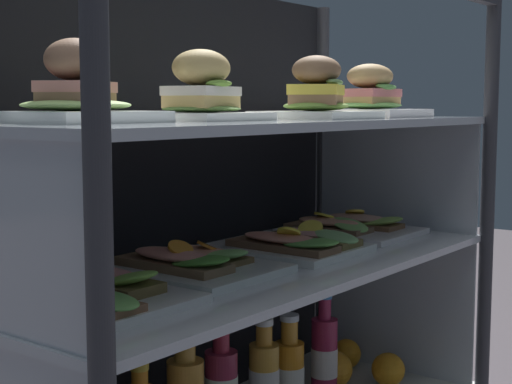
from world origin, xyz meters
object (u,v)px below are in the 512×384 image
juice_bottle_tucked_behind (264,381)px  juice_bottle_back_center (324,355)px  orange_fruit_beside_bottles (334,369)px  open_sandwich_tray_far_right (193,263)px  orange_fruit_near_left_post (388,369)px  orange_fruit_rolled_forward (346,354)px  open_sandwich_tray_far_left (93,292)px  juice_bottle_near_post (289,372)px  plated_roll_sandwich_far_right (77,94)px  plated_roll_sandwich_far_left (202,92)px  plated_roll_sandwich_near_right_corner (370,98)px  plated_roll_sandwich_mid_right (317,95)px  open_sandwich_tray_mid_left (295,243)px  open_sandwich_tray_near_left_corner (350,226)px

juice_bottle_tucked_behind → juice_bottle_back_center: bearing=-3.1°
orange_fruit_beside_bottles → open_sandwich_tray_far_right: bearing=-178.7°
orange_fruit_near_left_post → juice_bottle_back_center: bearing=148.7°
orange_fruit_rolled_forward → juice_bottle_tucked_behind: bearing=-173.8°
open_sandwich_tray_far_left → orange_fruit_rolled_forward: bearing=5.4°
juice_bottle_tucked_behind → orange_fruit_near_left_post: bearing=-15.5°
juice_bottle_near_post → orange_fruit_beside_bottles: (0.17, -0.01, -0.04)m
plated_roll_sandwich_far_right → orange_fruit_near_left_post: 1.01m
plated_roll_sandwich_far_left → plated_roll_sandwich_near_right_corner: plated_roll_sandwich_far_left is taller
plated_roll_sandwich_mid_right → plated_roll_sandwich_near_right_corner: (0.24, 0.02, -0.00)m
juice_bottle_back_center → plated_roll_sandwich_mid_right: bearing=-153.5°
open_sandwich_tray_far_right → orange_fruit_beside_bottles: size_ratio=3.31×
plated_roll_sandwich_far_right → orange_fruit_beside_bottles: (0.72, -0.00, -0.61)m
plated_roll_sandwich_far_left → open_sandwich_tray_far_right: (-0.00, 0.02, -0.29)m
plated_roll_sandwich_near_right_corner → open_sandwich_tray_mid_left: size_ratio=0.72×
orange_fruit_beside_bottles → orange_fruit_near_left_post: bearing=-49.5°
juice_bottle_near_post → open_sandwich_tray_far_left: bearing=-175.6°
juice_bottle_back_center → orange_fruit_beside_bottles: juice_bottle_back_center is taller
juice_bottle_near_post → orange_fruit_beside_bottles: bearing=-1.8°
plated_roll_sandwich_far_left → open_sandwich_tray_mid_left: size_ratio=0.64×
plated_roll_sandwich_far_left → orange_fruit_rolled_forward: plated_roll_sandwich_far_left is taller
open_sandwich_tray_far_left → juice_bottle_back_center: 0.72m
plated_roll_sandwich_far_right → juice_bottle_tucked_behind: bearing=-0.1°
open_sandwich_tray_near_left_corner → orange_fruit_near_left_post: (0.05, -0.08, -0.33)m
open_sandwich_tray_mid_left → juice_bottle_back_center: bearing=12.1°
juice_bottle_back_center → plated_roll_sandwich_near_right_corner: bearing=-42.7°
open_sandwich_tray_near_left_corner → orange_fruit_beside_bottles: 0.33m
open_sandwich_tray_far_left → open_sandwich_tray_mid_left: open_sandwich_tray_mid_left is taller
plated_roll_sandwich_far_right → juice_bottle_tucked_behind: 0.72m
juice_bottle_tucked_behind → plated_roll_sandwich_far_right: bearing=179.9°
plated_roll_sandwich_mid_right → orange_fruit_beside_bottles: size_ratio=2.29×
plated_roll_sandwich_mid_right → open_sandwich_tray_mid_left: 0.29m
plated_roll_sandwich_mid_right → open_sandwich_tray_near_left_corner: (0.26, 0.08, -0.29)m
open_sandwich_tray_mid_left → orange_fruit_near_left_post: size_ratio=3.71×
juice_bottle_tucked_behind → juice_bottle_back_center: juice_bottle_back_center is taller
open_sandwich_tray_far_left → orange_fruit_beside_bottles: (0.73, 0.04, -0.33)m
juice_bottle_back_center → orange_fruit_rolled_forward: 0.20m
open_sandwich_tray_mid_left → juice_bottle_back_center: 0.32m
open_sandwich_tray_far_right → open_sandwich_tray_mid_left: bearing=-7.4°
plated_roll_sandwich_near_right_corner → orange_fruit_near_left_post: bearing=-16.2°
open_sandwich_tray_far_left → open_sandwich_tray_far_right: open_sandwich_tray_far_right is taller
juice_bottle_near_post → juice_bottle_back_center: bearing=-7.5°
plated_roll_sandwich_far_left → juice_bottle_back_center: 0.71m
open_sandwich_tray_near_left_corner → juice_bottle_back_center: open_sandwich_tray_near_left_corner is taller
orange_fruit_beside_bottles → open_sandwich_tray_near_left_corner: bearing=-26.5°
orange_fruit_near_left_post → plated_roll_sandwich_near_right_corner: bearing=163.8°
open_sandwich_tray_far_left → juice_bottle_near_post: size_ratio=1.38×
open_sandwich_tray_mid_left → plated_roll_sandwich_far_right: bearing=174.6°
open_sandwich_tray_near_left_corner → juice_bottle_back_center: (-0.09, 0.01, -0.27)m
plated_roll_sandwich_far_left → plated_roll_sandwich_mid_right: size_ratio=0.96×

